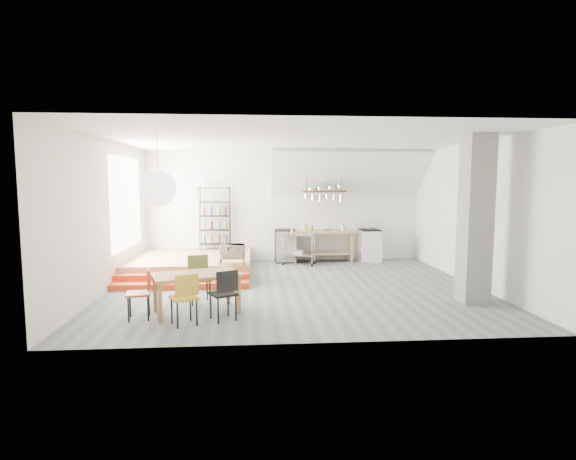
{
  "coord_description": "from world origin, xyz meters",
  "views": [
    {
      "loc": [
        -0.89,
        -9.69,
        2.29
      ],
      "look_at": [
        -0.09,
        0.8,
        1.18
      ],
      "focal_mm": 28.0,
      "sensor_mm": 36.0,
      "label": 1
    }
  ],
  "objects": [
    {
      "name": "chair_mustard",
      "position": [
        -2.0,
        -2.55,
        0.51
      ],
      "size": [
        0.53,
        0.53,
        0.86
      ],
      "rotation": [
        0.0,
        0.0,
        3.6
      ],
      "color": "#B98E1F",
      "rests_on": "ground"
    },
    {
      "name": "mini_fridge",
      "position": [
        0.0,
        3.2,
        0.47
      ],
      "size": [
        0.56,
        0.56,
        0.95
      ],
      "primitive_type": "cube",
      "color": "black",
      "rests_on": "ground"
    },
    {
      "name": "platform",
      "position": [
        -2.5,
        2.0,
        0.2
      ],
      "size": [
        3.0,
        3.0,
        0.4
      ],
      "primitive_type": "cube",
      "color": "#9F7D4F",
      "rests_on": "ground"
    },
    {
      "name": "slope_ceiling",
      "position": [
        1.8,
        2.9,
        2.55
      ],
      "size": [
        4.4,
        1.44,
        1.32
      ],
      "primitive_type": "cube",
      "rotation": [
        -0.73,
        0.0,
        0.0
      ],
      "color": "white",
      "rests_on": "wall_back"
    },
    {
      "name": "bowl",
      "position": [
        1.21,
        3.1,
        0.94
      ],
      "size": [
        0.26,
        0.26,
        0.05
      ],
      "primitive_type": "imported",
      "rotation": [
        0.0,
        0.0,
        -0.23
      ],
      "color": "silver",
      "rests_on": "kitchen_counter"
    },
    {
      "name": "dining_table",
      "position": [
        -1.92,
        -1.82,
        0.63
      ],
      "size": [
        1.67,
        1.26,
        0.7
      ],
      "rotation": [
        0.0,
        0.0,
        0.32
      ],
      "color": "olive",
      "rests_on": "ground"
    },
    {
      "name": "microwave",
      "position": [
        -1.4,
        0.75,
        0.72
      ],
      "size": [
        0.58,
        0.42,
        0.3
      ],
      "primitive_type": "imported",
      "rotation": [
        0.0,
        0.0,
        -0.1
      ],
      "color": "beige",
      "rests_on": "microwave_shelf"
    },
    {
      "name": "ceiling",
      "position": [
        0.0,
        0.0,
        3.2
      ],
      "size": [
        8.0,
        7.0,
        0.02
      ],
      "primitive_type": "cube",
      "color": "white",
      "rests_on": "wall_back"
    },
    {
      "name": "paper_lantern",
      "position": [
        -2.49,
        -2.01,
        2.2
      ],
      "size": [
        0.6,
        0.6,
        0.6
      ],
      "primitive_type": "sphere",
      "color": "white",
      "rests_on": "ceiling"
    },
    {
      "name": "chair_red",
      "position": [
        -2.77,
        -2.11,
        0.51
      ],
      "size": [
        0.45,
        0.45,
        0.85
      ],
      "rotation": [
        0.0,
        0.0,
        -1.4
      ],
      "color": "#BD3F1B",
      "rests_on": "ground"
    },
    {
      "name": "wall_left",
      "position": [
        -4.0,
        0.0,
        1.6
      ],
      "size": [
        0.04,
        7.0,
        3.2
      ],
      "primitive_type": "cube",
      "color": "silver",
      "rests_on": "ground"
    },
    {
      "name": "rolling_cart",
      "position": [
        0.36,
        2.7,
        0.57
      ],
      "size": [
        0.98,
        0.72,
        0.87
      ],
      "rotation": [
        0.0,
        0.0,
        -0.29
      ],
      "color": "silver",
      "rests_on": "ground"
    },
    {
      "name": "step_upper",
      "position": [
        -2.5,
        0.4,
        0.13
      ],
      "size": [
        3.0,
        0.35,
        0.27
      ],
      "primitive_type": "cube",
      "color": "red",
      "rests_on": "ground"
    },
    {
      "name": "chair_olive",
      "position": [
        -1.95,
        -1.11,
        0.54
      ],
      "size": [
        0.51,
        0.51,
        0.9
      ],
      "rotation": [
        0.0,
        0.0,
        0.27
      ],
      "color": "olive",
      "rests_on": "ground"
    },
    {
      "name": "wall_back",
      "position": [
        0.0,
        3.5,
        1.6
      ],
      "size": [
        8.0,
        0.04,
        3.2
      ],
      "primitive_type": "cube",
      "color": "silver",
      "rests_on": "ground"
    },
    {
      "name": "kitchen_counter",
      "position": [
        1.1,
        3.15,
        0.63
      ],
      "size": [
        1.8,
        0.6,
        0.91
      ],
      "color": "#9F7D4F",
      "rests_on": "ground"
    },
    {
      "name": "step_lower",
      "position": [
        -2.5,
        0.05,
        0.07
      ],
      "size": [
        3.0,
        0.35,
        0.13
      ],
      "primitive_type": "cube",
      "color": "red",
      "rests_on": "ground"
    },
    {
      "name": "window_pane",
      "position": [
        -3.98,
        1.5,
        1.8
      ],
      "size": [
        0.02,
        2.5,
        2.2
      ],
      "primitive_type": "cube",
      "color": "white",
      "rests_on": "wall_left"
    },
    {
      "name": "pot_rack",
      "position": [
        1.13,
        2.92,
        1.98
      ],
      "size": [
        1.2,
        0.5,
        1.43
      ],
      "color": "#3F2819",
      "rests_on": "ceiling"
    },
    {
      "name": "floor",
      "position": [
        0.0,
        0.0,
        0.0
      ],
      "size": [
        8.0,
        8.0,
        0.0
      ],
      "primitive_type": "plane",
      "color": "slate",
      "rests_on": "ground"
    },
    {
      "name": "wire_shelving",
      "position": [
        -2.0,
        3.2,
        1.33
      ],
      "size": [
        0.88,
        0.38,
        1.8
      ],
      "color": "black",
      "rests_on": "platform"
    },
    {
      "name": "microwave_shelf",
      "position": [
        -1.4,
        0.75,
        0.55
      ],
      "size": [
        0.6,
        0.4,
        0.16
      ],
      "color": "#9F7D4F",
      "rests_on": "platform"
    },
    {
      "name": "wall_right",
      "position": [
        4.0,
        0.0,
        1.6
      ],
      "size": [
        0.04,
        7.0,
        3.2
      ],
      "primitive_type": "cube",
      "color": "silver",
      "rests_on": "ground"
    },
    {
      "name": "stove",
      "position": [
        2.5,
        3.16,
        0.48
      ],
      "size": [
        0.6,
        0.6,
        1.18
      ],
      "color": "white",
      "rests_on": "ground"
    },
    {
      "name": "chair_black",
      "position": [
        -1.38,
        -2.35,
        0.52
      ],
      "size": [
        0.53,
        0.53,
        0.86
      ],
      "rotation": [
        0.0,
        0.0,
        3.62
      ],
      "color": "black",
      "rests_on": "ground"
    },
    {
      "name": "concrete_column",
      "position": [
        3.3,
        -1.5,
        1.6
      ],
      "size": [
        0.5,
        0.5,
        3.2
      ],
      "primitive_type": "cube",
      "color": "gray",
      "rests_on": "ground"
    }
  ]
}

